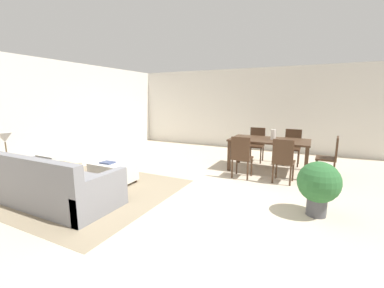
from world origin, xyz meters
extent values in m
plane|color=beige|center=(0.00, 0.00, 0.00)|extent=(10.80, 10.80, 0.00)
cube|color=silver|center=(0.00, 5.00, 1.35)|extent=(9.00, 0.12, 2.70)
cube|color=silver|center=(-4.50, 0.50, 1.35)|extent=(0.12, 11.00, 2.70)
cube|color=gray|center=(-2.00, -0.40, 0.00)|extent=(3.00, 2.80, 0.01)
cube|color=gray|center=(-2.05, -0.99, 0.21)|extent=(2.14, 0.98, 0.42)
cube|color=gray|center=(-2.05, -1.40, 0.64)|extent=(2.14, 0.16, 0.44)
cube|color=gray|center=(-3.05, -0.99, 0.31)|extent=(0.14, 0.98, 0.62)
cube|color=gray|center=(-1.05, -0.99, 0.31)|extent=(0.14, 0.98, 0.62)
cube|color=silver|center=(-2.61, -1.16, 0.58)|extent=(0.33, 0.10, 0.32)
cube|color=silver|center=(-2.05, -1.11, 0.63)|extent=(0.41, 0.10, 0.41)
cube|color=beige|center=(-1.49, -1.13, 0.61)|extent=(0.38, 0.13, 0.38)
cube|color=silver|center=(-1.95, 0.18, 0.23)|extent=(0.93, 0.50, 0.34)
cylinder|color=#422B1C|center=(-2.37, 0.38, 0.03)|extent=(0.05, 0.05, 0.06)
cylinder|color=#422B1C|center=(-1.53, 0.38, 0.03)|extent=(0.05, 0.05, 0.06)
cylinder|color=#422B1C|center=(-2.37, -0.02, 0.03)|extent=(0.05, 0.05, 0.06)
cylinder|color=#422B1C|center=(-1.53, -0.02, 0.03)|extent=(0.05, 0.05, 0.06)
cube|color=olive|center=(-3.42, -0.99, 0.56)|extent=(0.40, 0.40, 0.03)
cylinder|color=olive|center=(-3.59, -0.82, 0.27)|extent=(0.04, 0.04, 0.55)
cylinder|color=olive|center=(-3.25, -0.82, 0.27)|extent=(0.04, 0.04, 0.55)
cylinder|color=olive|center=(-3.25, -1.16, 0.27)|extent=(0.04, 0.04, 0.55)
cylinder|color=brown|center=(-3.42, -0.99, 0.59)|extent=(0.16, 0.16, 0.02)
cylinder|color=brown|center=(-3.42, -0.99, 0.76)|extent=(0.02, 0.02, 0.32)
cone|color=silver|center=(-3.42, -0.99, 1.01)|extent=(0.26, 0.26, 0.18)
cube|color=#422B1C|center=(0.77, 2.49, 0.74)|extent=(1.79, 0.98, 0.04)
cube|color=#422B1C|center=(-0.06, 2.92, 0.36)|extent=(0.07, 0.07, 0.72)
cube|color=#422B1C|center=(1.61, 2.92, 0.36)|extent=(0.07, 0.07, 0.72)
cube|color=#422B1C|center=(-0.06, 2.05, 0.36)|extent=(0.07, 0.07, 0.72)
cube|color=#422B1C|center=(1.61, 2.05, 0.36)|extent=(0.07, 0.07, 0.72)
cube|color=#422B1C|center=(0.35, 1.71, 0.43)|extent=(0.41, 0.41, 0.04)
cube|color=#422B1C|center=(0.34, 1.53, 0.69)|extent=(0.40, 0.05, 0.47)
cylinder|color=#422B1C|center=(0.18, 1.88, 0.21)|extent=(0.04, 0.04, 0.41)
cylinder|color=#422B1C|center=(0.52, 1.87, 0.21)|extent=(0.04, 0.04, 0.41)
cylinder|color=#422B1C|center=(0.17, 1.54, 0.21)|extent=(0.04, 0.04, 0.41)
cylinder|color=#422B1C|center=(0.51, 1.53, 0.21)|extent=(0.04, 0.04, 0.41)
cube|color=#422B1C|center=(1.20, 1.75, 0.43)|extent=(0.43, 0.43, 0.04)
cube|color=#422B1C|center=(1.19, 1.57, 0.69)|extent=(0.40, 0.07, 0.47)
cylinder|color=#422B1C|center=(1.04, 1.93, 0.21)|extent=(0.04, 0.04, 0.41)
cylinder|color=#422B1C|center=(1.38, 1.91, 0.21)|extent=(0.04, 0.04, 0.41)
cylinder|color=#422B1C|center=(1.02, 1.60, 0.21)|extent=(0.04, 0.04, 0.41)
cylinder|color=#422B1C|center=(1.36, 1.57, 0.21)|extent=(0.04, 0.04, 0.41)
cube|color=#422B1C|center=(0.32, 3.22, 0.43)|extent=(0.40, 0.40, 0.04)
cube|color=#422B1C|center=(0.32, 3.40, 0.69)|extent=(0.40, 0.05, 0.47)
cylinder|color=#422B1C|center=(0.49, 3.05, 0.21)|extent=(0.04, 0.04, 0.41)
cylinder|color=#422B1C|center=(0.15, 3.05, 0.21)|extent=(0.04, 0.04, 0.41)
cylinder|color=#422B1C|center=(0.49, 3.39, 0.21)|extent=(0.04, 0.04, 0.41)
cylinder|color=#422B1C|center=(0.15, 3.39, 0.21)|extent=(0.04, 0.04, 0.41)
cube|color=#422B1C|center=(1.24, 3.27, 0.43)|extent=(0.40, 0.40, 0.04)
cube|color=#422B1C|center=(1.24, 3.45, 0.69)|extent=(0.40, 0.04, 0.47)
cylinder|color=#422B1C|center=(1.41, 3.10, 0.21)|extent=(0.04, 0.04, 0.41)
cylinder|color=#422B1C|center=(1.07, 3.10, 0.21)|extent=(0.04, 0.04, 0.41)
cylinder|color=#422B1C|center=(1.41, 3.44, 0.21)|extent=(0.04, 0.04, 0.41)
cylinder|color=#422B1C|center=(1.07, 3.44, 0.21)|extent=(0.04, 0.04, 0.41)
cube|color=#422B1C|center=(1.99, 2.46, 0.43)|extent=(0.43, 0.43, 0.04)
cube|color=#422B1C|center=(2.17, 2.45, 0.69)|extent=(0.07, 0.40, 0.47)
cylinder|color=#422B1C|center=(1.81, 2.30, 0.21)|extent=(0.04, 0.04, 0.41)
cylinder|color=#422B1C|center=(1.83, 2.64, 0.21)|extent=(0.04, 0.04, 0.41)
cylinder|color=#422B1C|center=(2.15, 2.28, 0.21)|extent=(0.04, 0.04, 0.41)
cylinder|color=#422B1C|center=(2.17, 2.62, 0.21)|extent=(0.04, 0.04, 0.41)
cylinder|color=silver|center=(0.85, 2.50, 0.88)|extent=(0.12, 0.12, 0.24)
cube|color=#3F4C72|center=(-2.05, 0.15, 0.42)|extent=(0.27, 0.21, 0.03)
cylinder|color=#4C4C51|center=(1.82, 0.40, 0.13)|extent=(0.28, 0.28, 0.26)
sphere|color=#2D6633|center=(1.82, 0.40, 0.52)|extent=(0.60, 0.60, 0.60)
camera|label=1|loc=(1.68, -3.51, 1.72)|focal=23.16mm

